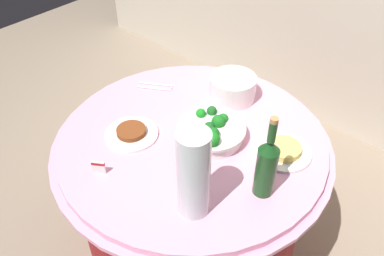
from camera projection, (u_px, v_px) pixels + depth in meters
ground_plane at (192, 241)px, 2.16m from camera, size 6.00×6.00×0.00m
buffet_table at (192, 195)px, 1.91m from camera, size 1.16×1.16×0.74m
broccoli_bowl at (211, 131)px, 1.64m from camera, size 0.28×0.28×0.11m
plate_stack at (233, 88)px, 1.85m from camera, size 0.21×0.21×0.11m
wine_bottle at (267, 166)px, 1.37m from camera, size 0.07×0.07×0.34m
decorative_fruit_vase at (193, 178)px, 1.30m from camera, size 0.11×0.11×0.34m
serving_tongs at (157, 87)px, 1.94m from camera, size 0.16×0.12×0.01m
food_plate_stir_fry at (132, 133)px, 1.68m from camera, size 0.22×0.22×0.03m
food_plate_noodles at (283, 151)px, 1.59m from camera, size 0.22×0.22×0.04m
label_placard_front at (99, 167)px, 1.50m from camera, size 0.05×0.03×0.05m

